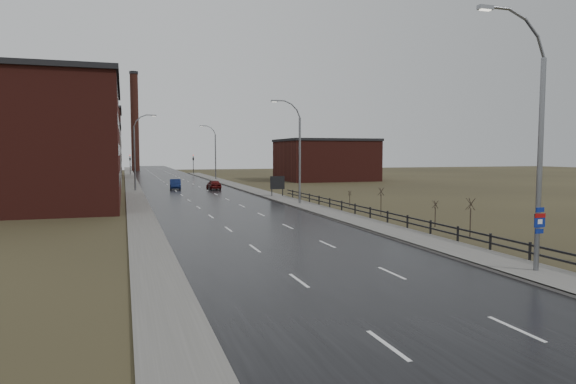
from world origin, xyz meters
TOP-DOWN VIEW (x-y plane):
  - ground at (0.00, 0.00)m, footprint 320.00×320.00m
  - road at (0.00, 60.00)m, footprint 14.00×300.00m
  - sidewalk_right at (8.60, 35.00)m, footprint 3.20×180.00m
  - curb_right at (7.08, 35.00)m, footprint 0.16×180.00m
  - sidewalk_left at (-8.20, 60.00)m, footprint 2.40×260.00m
  - warehouse_near at (-20.99, 45.00)m, footprint 22.44×28.56m
  - warehouse_mid at (-17.99, 78.00)m, footprint 16.32×20.40m
  - warehouse_far at (-22.99, 108.00)m, footprint 26.52×24.48m
  - building_right at (30.30, 82.00)m, footprint 18.36×16.32m
  - smokestack at (-6.00, 150.00)m, footprint 2.70×2.70m
  - streetlight_main at (8.47, 2.00)m, footprint 3.91×0.29m
  - streetlight_right_mid at (8.50, 36.00)m, footprint 3.36×0.28m
  - streetlight_left at (-7.70, 62.00)m, footprint 3.36×0.28m
  - streetlight_right_far at (8.50, 90.00)m, footprint 3.36×0.28m
  - guardrail at (10.30, 18.31)m, footprint 0.10×53.05m
  - shrub_c at (12.34, 11.48)m, footprint 0.63×0.67m
  - shrub_d at (13.15, 16.72)m, footprint 0.49×0.51m
  - shrub_e at (12.95, 25.07)m, footprint 0.59×0.63m
  - shrub_f at (13.38, 32.88)m, footprint 0.40×0.42m
  - billboard at (9.10, 45.62)m, footprint 1.91×0.17m
  - traffic_light_left at (-8.00, 120.00)m, footprint 0.58×2.73m
  - traffic_light_right at (8.00, 120.00)m, footprint 0.58×2.73m
  - car_near at (-1.98, 64.01)m, footprint 2.02×4.81m
  - car_far at (3.58, 61.39)m, footprint 1.88×4.42m

SIDE VIEW (x-z plane):
  - ground at x=0.00m, z-range 0.00..0.00m
  - road at x=0.00m, z-range 0.00..0.06m
  - sidewalk_left at x=-8.20m, z-range 0.00..0.12m
  - sidewalk_right at x=8.60m, z-range 0.00..0.18m
  - curb_right at x=7.08m, z-range 0.00..0.18m
  - guardrail at x=10.30m, z-range 0.16..1.26m
  - car_far at x=3.58m, z-range 0.00..1.49m
  - car_near at x=-1.98m, z-range 0.00..1.55m
  - shrub_f at x=13.38m, z-range 0.05..1.70m
  - shrub_d at x=13.15m, z-range 0.06..2.11m
  - shrub_e at x=12.95m, z-range 0.08..2.60m
  - shrub_c at x=12.34m, z-range 0.09..2.78m
  - billboard at x=9.10m, z-range 0.43..3.15m
  - building_right at x=30.30m, z-range 0.01..8.51m
  - traffic_light_left at x=-8.00m, z-range 1.95..7.25m
  - traffic_light_right at x=8.00m, z-range 1.95..7.25m
  - warehouse_mid at x=-17.99m, z-range 0.01..10.51m
  - streetlight_right_mid at x=8.50m, z-range 0.16..11.51m
  - streetlight_left at x=-7.70m, z-range 0.16..11.51m
  - streetlight_right_far at x=8.50m, z-range 0.16..11.51m
  - streetlight_main at x=8.47m, z-range 0.01..12.11m
  - warehouse_near at x=-20.99m, z-range 0.01..13.51m
  - warehouse_far at x=-22.99m, z-range 0.01..15.51m
  - smokestack at x=-6.00m, z-range 0.15..30.85m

